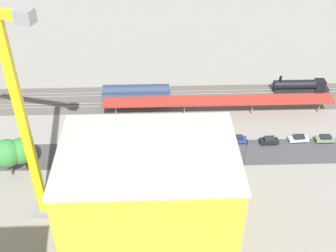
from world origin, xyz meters
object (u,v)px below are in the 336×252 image
at_px(freight_coach_far, 136,95).
at_px(parked_car_7, 117,143).
at_px(parked_car_5, 180,142).
at_px(parked_car_2, 269,141).
at_px(parked_car_3, 237,139).
at_px(parked_car_4, 209,143).
at_px(street_tree_0, 141,151).
at_px(box_truck_0, 207,155).
at_px(traffic_light, 246,149).
at_px(platform_canopy_near, 219,101).
at_px(parked_car_0, 325,139).
at_px(parked_car_6, 147,143).
at_px(construction_building, 149,190).
at_px(street_tree_1, 7,153).
at_px(parked_car_1, 298,139).
at_px(tower_crane, 14,112).
at_px(locomotive, 302,86).
at_px(street_tree_4, 96,156).
at_px(street_tree_2, 21,151).
at_px(street_tree_3, 113,153).

relative_size(freight_coach_far, parked_car_7, 4.01).
xyz_separation_m(freight_coach_far, parked_car_5, (-10.50, 17.17, -2.34)).
relative_size(parked_car_2, parked_car_3, 1.04).
bearing_deg(parked_car_4, parked_car_3, -172.15).
xyz_separation_m(parked_car_3, street_tree_0, (22.27, 8.93, 4.67)).
height_order(box_truck_0, traffic_light, traffic_light).
height_order(platform_canopy_near, parked_car_0, platform_canopy_near).
bearing_deg(parked_car_4, parked_car_7, -1.79).
xyz_separation_m(parked_car_6, traffic_light, (-21.17, 7.60, 3.83)).
relative_size(parked_car_5, box_truck_0, 0.42).
bearing_deg(box_truck_0, parked_car_6, -23.03).
relative_size(parked_car_6, parked_car_7, 1.04).
distance_m(construction_building, street_tree_1, 32.80).
height_order(platform_canopy_near, street_tree_1, street_tree_1).
distance_m(platform_canopy_near, construction_building, 39.23).
distance_m(parked_car_1, tower_crane, 63.79).
relative_size(locomotive, tower_crane, 0.38).
height_order(locomotive, street_tree_4, street_tree_4).
bearing_deg(locomotive, parked_car_2, 58.08).
xyz_separation_m(platform_canopy_near, parked_car_2, (-10.40, 12.13, -3.48)).
xyz_separation_m(construction_building, street_tree_2, (26.96, -15.43, -3.15)).
xyz_separation_m(parked_car_5, street_tree_3, (14.70, 8.16, 3.86)).
height_order(parked_car_5, box_truck_0, box_truck_0).
bearing_deg(street_tree_3, traffic_light, -179.47).
bearing_deg(freight_coach_far, parked_car_2, 150.86).
bearing_deg(parked_car_0, platform_canopy_near, -26.64).
distance_m(parked_car_2, parked_car_4, 14.15).
xyz_separation_m(parked_car_3, street_tree_2, (47.37, 8.14, 4.64)).
distance_m(parked_car_7, street_tree_1, 24.13).
height_order(parked_car_3, parked_car_4, parked_car_4).
bearing_deg(parked_car_7, parked_car_0, 179.74).
bearing_deg(parked_car_3, street_tree_0, 21.86).
bearing_deg(parked_car_1, street_tree_1, 8.13).
bearing_deg(parked_car_3, traffic_light, 90.17).
relative_size(platform_canopy_near, parked_car_2, 13.18).
bearing_deg(parked_car_4, box_truck_0, 78.32).
distance_m(street_tree_1, street_tree_2, 2.83).
height_order(tower_crane, street_tree_0, tower_crane).
bearing_deg(parked_car_5, construction_building, 73.39).
xyz_separation_m(parked_car_0, construction_building, (40.99, 23.07, 7.79)).
bearing_deg(parked_car_2, construction_building, 39.47).
bearing_deg(box_truck_0, street_tree_2, 2.59).
bearing_deg(street_tree_3, parked_car_6, -131.95).
relative_size(parked_car_2, street_tree_1, 0.50).
relative_size(parked_car_6, street_tree_4, 0.72).
xyz_separation_m(locomotive, parked_car_0, (0.86, 22.46, -0.98)).
bearing_deg(parked_car_4, street_tree_2, 10.07).
xyz_separation_m(locomotive, parked_car_3, (21.44, 21.95, -0.99)).
bearing_deg(parked_car_7, street_tree_1, 22.69).
distance_m(locomotive, parked_car_1, 23.28).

